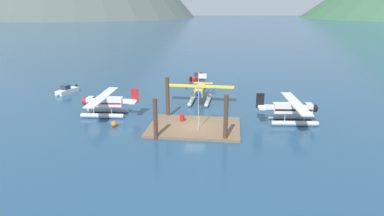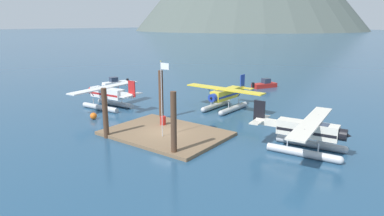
% 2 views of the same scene
% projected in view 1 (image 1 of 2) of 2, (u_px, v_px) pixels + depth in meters
% --- Properties ---
extents(ground_plane, '(1200.00, 1200.00, 0.00)m').
position_uv_depth(ground_plane, '(194.00, 128.00, 40.23)').
color(ground_plane, navy).
extents(dock_platform, '(11.07, 7.96, 0.30)m').
position_uv_depth(dock_platform, '(194.00, 127.00, 40.18)').
color(dock_platform, brown).
rests_on(dock_platform, ground).
extents(piling_near_left, '(0.49, 0.49, 4.70)m').
position_uv_depth(piling_near_left, '(155.00, 119.00, 36.30)').
color(piling_near_left, '#4C3323').
rests_on(piling_near_left, ground).
extents(piling_near_right, '(0.48, 0.48, 5.25)m').
position_uv_depth(piling_near_right, '(226.00, 118.00, 35.74)').
color(piling_near_right, '#4C3323').
rests_on(piling_near_right, ground).
extents(piling_far_left, '(0.50, 0.50, 5.40)m').
position_uv_depth(piling_far_left, '(168.00, 97.00, 43.68)').
color(piling_far_left, '#4C3323').
rests_on(piling_far_left, ground).
extents(flagpole, '(0.95, 0.10, 6.90)m').
position_uv_depth(flagpole, '(199.00, 95.00, 37.71)').
color(flagpole, silver).
rests_on(flagpole, dock_platform).
extents(fuel_drum, '(0.62, 0.62, 0.88)m').
position_uv_depth(fuel_drum, '(182.00, 118.00, 41.74)').
color(fuel_drum, '#AD1E19').
rests_on(fuel_drum, dock_platform).
extents(mooring_buoy, '(0.75, 0.75, 0.75)m').
position_uv_depth(mooring_buoy, '(114.00, 124.00, 40.61)').
color(mooring_buoy, orange).
rests_on(mooring_buoy, ground).
extents(seaplane_white_port_fwd, '(7.97, 10.47, 3.84)m').
position_uv_depth(seaplane_white_port_fwd, '(105.00, 104.00, 44.65)').
color(seaplane_white_port_fwd, '#B7BABF').
rests_on(seaplane_white_port_fwd, ground).
extents(seaplane_cream_stbd_fwd, '(7.96, 10.48, 3.84)m').
position_uv_depth(seaplane_cream_stbd_fwd, '(293.00, 111.00, 41.78)').
color(seaplane_cream_stbd_fwd, '#B7BABF').
rests_on(seaplane_cream_stbd_fwd, ground).
extents(seaplane_yellow_bow_centre, '(10.43, 7.98, 3.84)m').
position_uv_depth(seaplane_yellow_bow_centre, '(200.00, 92.00, 50.86)').
color(seaplane_yellow_bow_centre, '#B7BABF').
rests_on(seaplane_yellow_bow_centre, ground).
extents(boat_red_open_north, '(3.28, 4.45, 1.50)m').
position_uv_depth(boat_red_open_north, '(198.00, 77.00, 67.12)').
color(boat_red_open_north, '#B2231E').
rests_on(boat_red_open_north, ground).
extents(boat_white_open_west, '(2.58, 4.77, 1.50)m').
position_uv_depth(boat_white_open_west, '(67.00, 91.00, 56.46)').
color(boat_white_open_west, silver).
rests_on(boat_white_open_west, ground).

